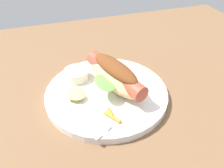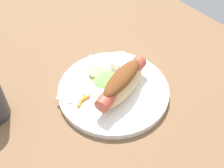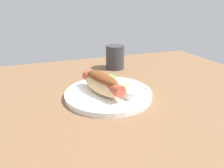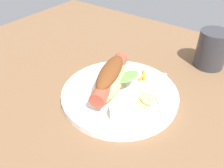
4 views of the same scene
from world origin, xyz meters
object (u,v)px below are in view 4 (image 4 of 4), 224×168
Objects in this scene: plate at (120,94)px; sauce_ramekin at (124,113)px; carrot_garnish at (142,76)px; knife at (165,90)px; hot_dog at (111,78)px; chips_pile at (145,101)px; drinking_cup at (212,49)px; fork at (158,93)px.

sauce_ramekin reaches higher than plate.
sauce_ramekin reaches higher than carrot_garnish.
sauce_ramekin reaches higher than knife.
hot_dog reaches higher than chips_pile.
drinking_cup is at bearing -120.93° from carrot_garnish.
knife is (-2.83, -12.72, -0.98)cm from sauce_ramekin.
knife is 19.84cm from drinking_cup.
fork is 4.65cm from chips_pile.
chips_pile is (-6.64, 0.25, 1.42)cm from plate.
hot_dog is at bearing -98.67° from fork.
knife is at bearing -141.87° from plate.
carrot_garnish is at bearing 59.07° from drinking_cup.
chips_pile is at bearing -46.19° from fork.
knife is at bearing 79.16° from drinking_cup.
hot_dog is 1.31× the size of knife.
sauce_ramekin is at bearing 78.48° from drinking_cup.
sauce_ramekin is (-5.31, 6.32, 1.96)cm from plate.
fork is (-7.44, -4.31, 1.00)cm from plate.
drinking_cup reaches higher than fork.
fork is at bearing 150.56° from carrot_garnish.
plate is 8.65cm from fork.
chips_pile is (-8.74, -0.43, -2.60)cm from hot_dog.
fork is at bearing 99.01° from hot_dog.
sauce_ramekin reaches higher than fork.
fork is 1.42× the size of drinking_cup.
sauce_ramekin is 13.06cm from knife.
carrot_garnish is at bearing -98.50° from plate.
plate is at bearing -49.97° from sauce_ramekin.
chips_pile is 26.53cm from drinking_cup.
chips_pile is at bearing 124.03° from carrot_garnish.
carrot_garnish reaches higher than knife.
hot_dog reaches higher than knife.
plate is at bearing -2.18° from chips_pile.
fork is at bearing -47.53° from knife.
knife is at bearing -102.73° from chips_pile.
carrot_garnish is (6.97, -1.45, 0.19)cm from knife.
chips_pile is at bearing 74.19° from hot_dog.
drinking_cup is (-4.39, -21.31, 3.19)cm from fork.
chips_pile is (1.50, 6.64, 0.44)cm from knife.
fork is (-9.53, -4.99, -3.02)cm from hot_dog.
drinking_cup reaches higher than carrot_garnish.
sauce_ramekin is 0.84× the size of chips_pile.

